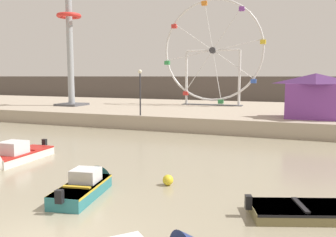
% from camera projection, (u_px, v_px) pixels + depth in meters
% --- Properties ---
extents(quay_promenade, '(110.00, 20.38, 1.18)m').
position_uv_depth(quay_promenade, '(237.00, 114.00, 36.27)').
color(quay_promenade, tan).
rests_on(quay_promenade, ground_plane).
extents(distant_town_skyline, '(140.00, 3.00, 4.40)m').
position_uv_depth(distant_town_skyline, '(261.00, 90.00, 56.19)').
color(distant_town_skyline, '#564C47').
rests_on(distant_town_skyline, ground_plane).
extents(motorboat_teal_painted, '(1.82, 4.13, 1.31)m').
position_uv_depth(motorboat_teal_painted, '(88.00, 184.00, 13.50)').
color(motorboat_teal_painted, teal).
rests_on(motorboat_teal_painted, ground_plane).
extents(motorboat_white_red_stripe, '(1.68, 5.14, 1.56)m').
position_uv_depth(motorboat_white_red_stripe, '(8.00, 158.00, 17.75)').
color(motorboat_white_red_stripe, silver).
rests_on(motorboat_white_red_stripe, ground_plane).
extents(ferris_wheel_white_frame, '(11.43, 1.20, 11.78)m').
position_uv_depth(ferris_wheel_white_frame, '(213.00, 52.00, 39.15)').
color(ferris_wheel_white_frame, silver).
rests_on(ferris_wheel_white_frame, quay_promenade).
extents(drop_tower_steel_tower, '(2.80, 2.80, 12.46)m').
position_uv_depth(drop_tower_steel_tower, '(70.00, 48.00, 38.62)').
color(drop_tower_steel_tower, '#999EA3').
rests_on(drop_tower_steel_tower, quay_promenade).
extents(carnival_booth_purple_stall, '(4.73, 3.44, 3.48)m').
position_uv_depth(carnival_booth_purple_stall, '(315.00, 95.00, 27.14)').
color(carnival_booth_purple_stall, purple).
rests_on(carnival_booth_purple_stall, quay_promenade).
extents(promenade_lamp_near, '(0.32, 0.32, 3.81)m').
position_uv_depth(promenade_lamp_near, '(140.00, 85.00, 29.13)').
color(promenade_lamp_near, '#2D2D33').
rests_on(promenade_lamp_near, quay_promenade).
extents(mooring_buoy_orange, '(0.44, 0.44, 0.44)m').
position_uv_depth(mooring_buoy_orange, '(168.00, 180.00, 14.35)').
color(mooring_buoy_orange, yellow).
rests_on(mooring_buoy_orange, ground_plane).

